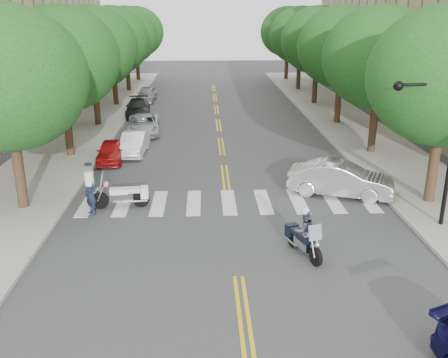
{
  "coord_description": "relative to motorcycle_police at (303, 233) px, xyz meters",
  "views": [
    {
      "loc": [
        -1.03,
        -14.1,
        8.18
      ],
      "look_at": [
        -0.23,
        5.91,
        1.3
      ],
      "focal_mm": 40.0,
      "sensor_mm": 36.0,
      "label": 1
    }
  ],
  "objects": [
    {
      "name": "tree_r_2",
      "position": [
        6.46,
        20.53,
        4.76
      ],
      "size": [
        6.4,
        6.4,
        8.45
      ],
      "color": "#382316",
      "rests_on": "ground"
    },
    {
      "name": "officer_standing",
      "position": [
        -8.12,
        3.91,
        0.1
      ],
      "size": [
        0.77,
        0.76,
        1.79
      ],
      "primitive_type": "imported",
      "rotation": [
        0.0,
        0.0,
        -0.78
      ],
      "color": "#161F32",
      "rests_on": "ground"
    },
    {
      "name": "tree_r_5",
      "position": [
        6.46,
        44.53,
        4.76
      ],
      "size": [
        6.4,
        6.4,
        8.45
      ],
      "color": "#382316",
      "rests_on": "ground"
    },
    {
      "name": "motorcycle_police",
      "position": [
        0.0,
        0.0,
        0.0
      ],
      "size": [
        1.01,
        2.14,
        1.79
      ],
      "rotation": [
        0.0,
        0.0,
        3.47
      ],
      "color": "black",
      "rests_on": "ground"
    },
    {
      "name": "parked_car_b",
      "position": [
        -7.54,
        13.03,
        -0.16
      ],
      "size": [
        1.51,
        3.92,
        1.27
      ],
      "primitive_type": "imported",
      "rotation": [
        0.0,
        0.0,
        -0.04
      ],
      "color": "white",
      "rests_on": "ground"
    },
    {
      "name": "traffic_signal_pole",
      "position": [
        5.38,
        2.03,
        2.92
      ],
      "size": [
        2.82,
        0.42,
        6.0
      ],
      "color": "black",
      "rests_on": "ground"
    },
    {
      "name": "parked_car_e",
      "position": [
        -8.64,
        30.65,
        -0.12
      ],
      "size": [
        1.76,
        4.04,
        1.36
      ],
      "primitive_type": "imported",
      "rotation": [
        0.0,
        0.0,
        -0.04
      ],
      "color": "gray",
      "rests_on": "ground"
    },
    {
      "name": "tree_l_0",
      "position": [
        -11.14,
        4.53,
        4.76
      ],
      "size": [
        6.4,
        6.4,
        8.45
      ],
      "color": "#382316",
      "rests_on": "ground"
    },
    {
      "name": "sidewalk_left",
      "position": [
        -11.84,
        20.53,
        -0.72
      ],
      "size": [
        5.0,
        60.0,
        0.15
      ],
      "primitive_type": "cube",
      "color": "#9E9991",
      "rests_on": "ground"
    },
    {
      "name": "convertible",
      "position": [
        2.82,
        5.72,
        -0.02
      ],
      "size": [
        4.99,
        3.21,
        1.55
      ],
      "primitive_type": "imported",
      "rotation": [
        0.0,
        0.0,
        1.21
      ],
      "color": "#B9B9BB",
      "rests_on": "ground"
    },
    {
      "name": "parked_car_d",
      "position": [
        -8.64,
        23.95,
        -0.13
      ],
      "size": [
        2.26,
        4.74,
        1.33
      ],
      "primitive_type": "imported",
      "rotation": [
        0.0,
        0.0,
        0.09
      ],
      "color": "black",
      "rests_on": "ground"
    },
    {
      "name": "tree_r_0",
      "position": [
        6.46,
        4.53,
        4.76
      ],
      "size": [
        6.4,
        6.4,
        8.45
      ],
      "color": "#382316",
      "rests_on": "ground"
    },
    {
      "name": "tree_l_3",
      "position": [
        -11.14,
        28.53,
        4.76
      ],
      "size": [
        6.4,
        6.4,
        8.45
      ],
      "color": "#382316",
      "rests_on": "ground"
    },
    {
      "name": "sidewalk_right",
      "position": [
        7.16,
        20.53,
        -0.72
      ],
      "size": [
        5.0,
        60.0,
        0.15
      ],
      "primitive_type": "cube",
      "color": "#9E9991",
      "rests_on": "ground"
    },
    {
      "name": "tree_r_4",
      "position": [
        6.46,
        36.53,
        4.76
      ],
      "size": [
        6.4,
        6.4,
        8.45
      ],
      "color": "#382316",
      "rests_on": "ground"
    },
    {
      "name": "parked_car_a",
      "position": [
        -8.64,
        11.53,
        -0.21
      ],
      "size": [
        1.57,
        3.53,
        1.18
      ],
      "primitive_type": "imported",
      "rotation": [
        0.0,
        0.0,
        0.05
      ],
      "color": "#AE1214",
      "rests_on": "ground"
    },
    {
      "name": "ground",
      "position": [
        -2.34,
        -1.47,
        -0.8
      ],
      "size": [
        140.0,
        140.0,
        0.0
      ],
      "primitive_type": "plane",
      "color": "#38383A",
      "rests_on": "ground"
    },
    {
      "name": "tree_r_3",
      "position": [
        6.46,
        28.53,
        4.76
      ],
      "size": [
        6.4,
        6.4,
        8.45
      ],
      "color": "#382316",
      "rests_on": "ground"
    },
    {
      "name": "tree_l_1",
      "position": [
        -11.14,
        12.53,
        4.76
      ],
      "size": [
        6.4,
        6.4,
        8.45
      ],
      "color": "#382316",
      "rests_on": "ground"
    },
    {
      "name": "tree_r_1",
      "position": [
        6.46,
        12.53,
        4.76
      ],
      "size": [
        6.4,
        6.4,
        8.45
      ],
      "color": "#382316",
      "rests_on": "ground"
    },
    {
      "name": "tree_l_2",
      "position": [
        -11.14,
        20.53,
        4.76
      ],
      "size": [
        6.4,
        6.4,
        8.45
      ],
      "color": "#382316",
      "rests_on": "ground"
    },
    {
      "name": "tree_l_4",
      "position": [
        -11.14,
        36.53,
        4.76
      ],
      "size": [
        6.4,
        6.4,
        8.45
      ],
      "color": "#382316",
      "rests_on": "ground"
    },
    {
      "name": "motorcycle_parked",
      "position": [
        -6.81,
        4.63,
        -0.24
      ],
      "size": [
        2.48,
        0.73,
        1.6
      ],
      "rotation": [
        0.0,
        0.0,
        1.68
      ],
      "color": "black",
      "rests_on": "ground"
    },
    {
      "name": "parked_car_c",
      "position": [
        -7.54,
        18.03,
        -0.15
      ],
      "size": [
        2.52,
        4.81,
        1.29
      ],
      "primitive_type": "imported",
      "rotation": [
        0.0,
        0.0,
        0.08
      ],
      "color": "#A4A7AC",
      "rests_on": "ground"
    },
    {
      "name": "tree_l_5",
      "position": [
        -11.14,
        44.53,
        4.76
      ],
      "size": [
        6.4,
        6.4,
        8.45
      ],
      "color": "#382316",
      "rests_on": "ground"
    }
  ]
}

